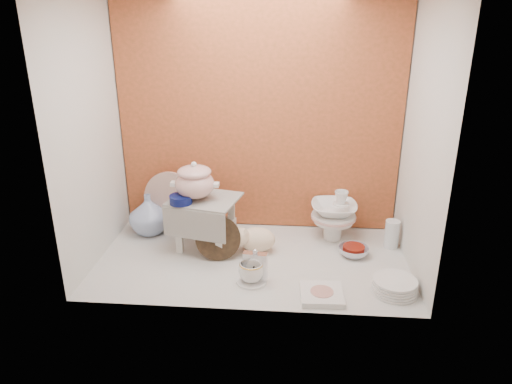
# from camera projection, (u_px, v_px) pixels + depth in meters

# --- Properties ---
(ground) EXTENTS (1.80, 1.80, 0.00)m
(ground) POSITION_uv_depth(u_px,v_px,m) (252.00, 259.00, 2.81)
(ground) COLOR silver
(ground) RESTS_ON ground
(niche_shell) EXTENTS (1.86, 1.03, 1.53)m
(niche_shell) POSITION_uv_depth(u_px,v_px,m) (255.00, 96.00, 2.64)
(niche_shell) COLOR #C45531
(niche_shell) RESTS_ON ground
(step_stool) EXTENTS (0.45, 0.41, 0.33)m
(step_stool) POSITION_uv_depth(u_px,v_px,m) (206.00, 223.00, 2.90)
(step_stool) COLOR silver
(step_stool) RESTS_ON ground
(soup_tureen) EXTENTS (0.30, 0.30, 0.23)m
(soup_tureen) POSITION_uv_depth(u_px,v_px,m) (195.00, 180.00, 2.78)
(soup_tureen) COLOR white
(soup_tureen) RESTS_ON step_stool
(cobalt_bowl) EXTENTS (0.15, 0.15, 0.05)m
(cobalt_bowl) POSITION_uv_depth(u_px,v_px,m) (181.00, 199.00, 2.76)
(cobalt_bowl) COLOR #0A114C
(cobalt_bowl) RESTS_ON step_stool
(floral_platter) EXTENTS (0.40, 0.15, 0.41)m
(floral_platter) POSITION_uv_depth(u_px,v_px,m) (172.00, 202.00, 3.10)
(floral_platter) COLOR white
(floral_platter) RESTS_ON ground
(blue_white_vase) EXTENTS (0.31, 0.31, 0.27)m
(blue_white_vase) POSITION_uv_depth(u_px,v_px,m) (149.00, 214.00, 3.10)
(blue_white_vase) COLOR white
(blue_white_vase) RESTS_ON ground
(lacquer_tray) EXTENTS (0.27, 0.11, 0.26)m
(lacquer_tray) POSITION_uv_depth(u_px,v_px,m) (218.00, 239.00, 2.78)
(lacquer_tray) COLOR black
(lacquer_tray) RESTS_ON ground
(mantel_clock) EXTENTS (0.13, 0.06, 0.19)m
(mantel_clock) POSITION_uv_depth(u_px,v_px,m) (255.00, 266.00, 2.56)
(mantel_clock) COLOR silver
(mantel_clock) RESTS_ON ground
(plush_pig) EXTENTS (0.28, 0.20, 0.17)m
(plush_pig) POSITION_uv_depth(u_px,v_px,m) (257.00, 239.00, 2.87)
(plush_pig) COLOR beige
(plush_pig) RESTS_ON ground
(teacup_saucer) EXTENTS (0.17, 0.17, 0.01)m
(teacup_saucer) POSITION_uv_depth(u_px,v_px,m) (251.00, 281.00, 2.58)
(teacup_saucer) COLOR white
(teacup_saucer) RESTS_ON ground
(gold_rim_teacup) EXTENTS (0.17, 0.17, 0.11)m
(gold_rim_teacup) POSITION_uv_depth(u_px,v_px,m) (251.00, 272.00, 2.55)
(gold_rim_teacup) COLOR white
(gold_rim_teacup) RESTS_ON teacup_saucer
(lattice_dish) EXTENTS (0.22, 0.22, 0.03)m
(lattice_dish) POSITION_uv_depth(u_px,v_px,m) (322.00, 294.00, 2.44)
(lattice_dish) COLOR white
(lattice_dish) RESTS_ON ground
(dinner_plate_stack) EXTENTS (0.28, 0.28, 0.07)m
(dinner_plate_stack) POSITION_uv_depth(u_px,v_px,m) (395.00, 286.00, 2.48)
(dinner_plate_stack) COLOR white
(dinner_plate_stack) RESTS_ON ground
(crystal_bowl) EXTENTS (0.23, 0.23, 0.06)m
(crystal_bowl) POSITION_uv_depth(u_px,v_px,m) (353.00, 251.00, 2.85)
(crystal_bowl) COLOR silver
(crystal_bowl) RESTS_ON ground
(clear_glass_vase) EXTENTS (0.11, 0.11, 0.18)m
(clear_glass_vase) POSITION_uv_depth(u_px,v_px,m) (392.00, 234.00, 2.93)
(clear_glass_vase) COLOR silver
(clear_glass_vase) RESTS_ON ground
(porcelain_tower) EXTENTS (0.37, 0.37, 0.33)m
(porcelain_tower) POSITION_uv_depth(u_px,v_px,m) (334.00, 215.00, 3.01)
(porcelain_tower) COLOR white
(porcelain_tower) RESTS_ON ground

